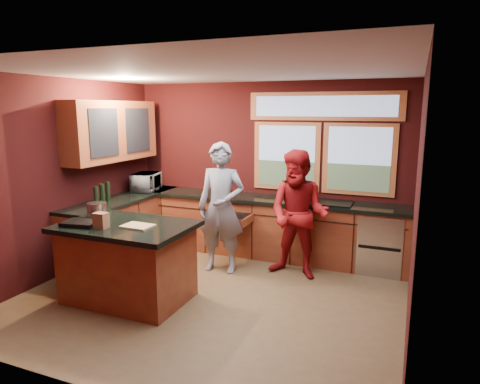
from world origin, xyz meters
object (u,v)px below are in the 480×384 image
Objects in this scene: person_red at (299,215)px; stock_pot at (97,210)px; cutting_board at (138,226)px; island at (128,262)px; person_grey at (221,208)px.

person_red is 2.63m from stock_pot.
cutting_board is at bearing -14.93° from stock_pot.
island is 0.52m from cutting_board.
person_red reaches higher than island.
person_red is (1.70, 1.49, 0.40)m from island.
cutting_board is (0.20, -0.05, 0.48)m from island.
person_grey is 1.05× the size of person_red.
cutting_board is 1.46× the size of stock_pot.
stock_pot is (-0.55, 0.15, 0.56)m from island.
island is 2.30m from person_red.
island is 0.88× the size of person_red.
cutting_board is (-1.50, -1.54, 0.08)m from person_red.
person_grey reaches higher than person_red.
person_red is at bearing 4.55° from person_grey.
person_red is 7.31× the size of stock_pot.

